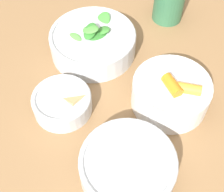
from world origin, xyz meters
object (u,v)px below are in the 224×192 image
Objects in this scene: bowl_beans_hotdog at (128,167)px; bowl_cookies at (62,102)px; bowl_carrots at (171,92)px; bowl_greens at (93,41)px; cup at (169,4)px.

bowl_beans_hotdog is 0.19m from bowl_cookies.
bowl_beans_hotdog is at bearing 79.00° from bowl_cookies.
bowl_cookies is (-0.04, -0.18, -0.00)m from bowl_beans_hotdog.
bowl_carrots reaches higher than bowl_cookies.
cup is at bearing 160.03° from bowl_greens.
bowl_greens is at bearing -130.64° from bowl_beans_hotdog.
cup reaches higher than bowl_carrots.
cup is (-0.21, 0.08, 0.01)m from bowl_greens.
bowl_cookies is at bearing 17.48° from bowl_greens.
bowl_carrots is at bearing 31.35° from cup.
cup is (-0.41, -0.16, 0.02)m from bowl_beans_hotdog.
bowl_carrots is 0.22m from bowl_cookies.
bowl_greens reaches higher than bowl_cookies.
cup is at bearing -148.65° from bowl_carrots.
bowl_beans_hotdog is 1.41× the size of bowl_cookies.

